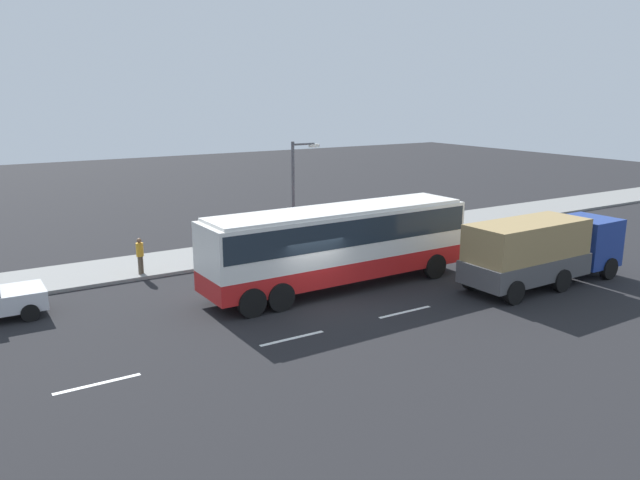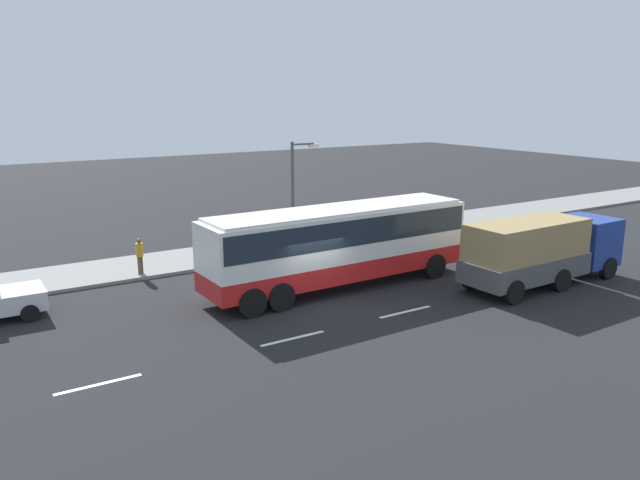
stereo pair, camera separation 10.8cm
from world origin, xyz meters
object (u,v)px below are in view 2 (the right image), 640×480
(cargo_truck, at_px, (542,249))
(street_lamp, at_px, (296,188))
(pedestrian_near_curb, at_px, (140,254))
(coach_bus, at_px, (339,239))
(pedestrian_at_crossing, at_px, (201,244))

(cargo_truck, xyz_separation_m, street_lamp, (-6.13, 10.20, 1.80))
(cargo_truck, relative_size, pedestrian_near_curb, 4.95)
(coach_bus, height_order, pedestrian_at_crossing, coach_bus)
(coach_bus, xyz_separation_m, pedestrian_near_curb, (-6.62, 5.91, -1.03))
(pedestrian_near_curb, relative_size, pedestrian_at_crossing, 0.94)
(pedestrian_near_curb, height_order, street_lamp, street_lamp)
(pedestrian_at_crossing, bearing_deg, cargo_truck, 50.24)
(street_lamp, bearing_deg, pedestrian_near_curb, -179.71)
(pedestrian_at_crossing, distance_m, street_lamp, 5.60)
(cargo_truck, distance_m, pedestrian_at_crossing, 15.20)
(coach_bus, distance_m, pedestrian_at_crossing, 7.10)
(pedestrian_at_crossing, xyz_separation_m, street_lamp, (5.14, 0.01, 2.23))
(coach_bus, bearing_deg, cargo_truck, -30.34)
(street_lamp, bearing_deg, coach_bus, -103.11)
(cargo_truck, relative_size, pedestrian_at_crossing, 4.67)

